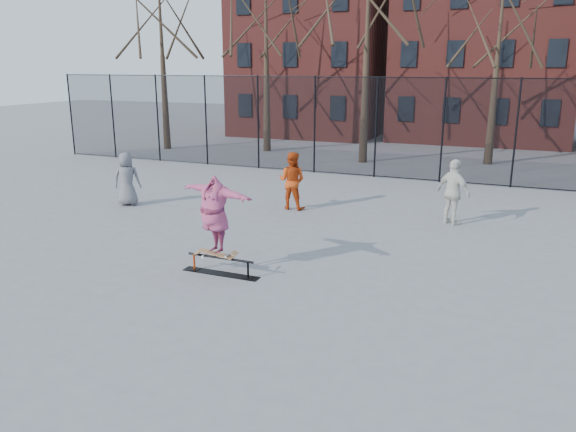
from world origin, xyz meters
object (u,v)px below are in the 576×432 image
at_px(skateboard, 216,254).
at_px(bystander_white, 453,192).
at_px(skater, 215,214).
at_px(bystander_red, 292,181).
at_px(bystander_grey, 127,179).
at_px(skate_rail, 221,267).

bearing_deg(skateboard, bystander_white, 54.69).
xyz_separation_m(skater, bystander_red, (-0.64, 5.94, -0.43)).
xyz_separation_m(bystander_grey, bystander_red, (5.09, 1.60, 0.04)).
relative_size(skater, bystander_red, 1.13).
height_order(skate_rail, bystander_grey, bystander_grey).
bearing_deg(skate_rail, bystander_white, 55.35).
xyz_separation_m(skateboard, bystander_red, (-0.64, 5.94, 0.46)).
distance_m(skate_rail, skateboard, 0.31).
distance_m(skate_rail, bystander_white, 7.36).
distance_m(skateboard, bystander_white, 7.39).
height_order(skate_rail, skateboard, skateboard).
bearing_deg(bystander_red, skateboard, 96.29).
height_order(skater, bystander_grey, skater).
bearing_deg(skater, bystander_red, 114.27).
xyz_separation_m(skate_rail, bystander_grey, (-5.84, 4.34, 0.71)).
relative_size(skater, bystander_white, 1.09).
bearing_deg(bystander_white, bystander_grey, 42.05).
xyz_separation_m(skateboard, bystander_grey, (-5.74, 4.34, 0.42)).
bearing_deg(skater, bystander_white, 72.79).
bearing_deg(skateboard, bystander_grey, 142.87).
bearing_deg(bystander_red, bystander_white, -178.99).
distance_m(bystander_grey, bystander_red, 5.34).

